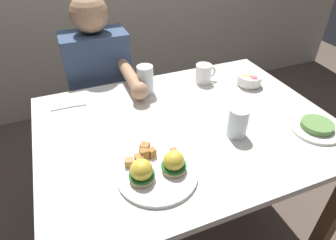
# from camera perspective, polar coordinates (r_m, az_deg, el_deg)

# --- Properties ---
(ground_plane) EXTENTS (6.00, 6.00, 0.00)m
(ground_plane) POSITION_cam_1_polar(r_m,az_deg,el_deg) (1.73, 2.83, -20.63)
(ground_plane) COLOR brown
(dining_table) EXTENTS (1.20, 0.90, 0.74)m
(dining_table) POSITION_cam_1_polar(r_m,az_deg,el_deg) (1.25, 3.67, -4.53)
(dining_table) COLOR white
(dining_table) RESTS_ON ground_plane
(eggs_benedict_plate) EXTENTS (0.27, 0.27, 0.09)m
(eggs_benedict_plate) POSITION_cam_1_polar(r_m,az_deg,el_deg) (0.95, -2.30, -9.88)
(eggs_benedict_plate) COLOR white
(eggs_benedict_plate) RESTS_ON dining_table
(fruit_bowl) EXTENTS (0.12, 0.12, 0.06)m
(fruit_bowl) POSITION_cam_1_polar(r_m,az_deg,el_deg) (1.50, 15.89, 7.71)
(fruit_bowl) COLOR white
(fruit_bowl) RESTS_ON dining_table
(coffee_mug) EXTENTS (0.11, 0.08, 0.09)m
(coffee_mug) POSITION_cam_1_polar(r_m,az_deg,el_deg) (1.47, 7.15, 9.31)
(coffee_mug) COLOR white
(coffee_mug) RESTS_ON dining_table
(fork) EXTENTS (0.16, 0.02, 0.00)m
(fork) POSITION_cam_1_polar(r_m,az_deg,el_deg) (1.36, -18.74, 2.58)
(fork) COLOR silver
(fork) RESTS_ON dining_table
(water_glass_near) EXTENTS (0.08, 0.08, 0.14)m
(water_glass_near) POSITION_cam_1_polar(r_m,az_deg,el_deg) (1.37, -4.51, 7.63)
(water_glass_near) COLOR silver
(water_glass_near) RESTS_ON dining_table
(water_glass_far) EXTENTS (0.08, 0.08, 0.12)m
(water_glass_far) POSITION_cam_1_polar(r_m,az_deg,el_deg) (1.13, 13.68, -0.83)
(water_glass_far) COLOR silver
(water_glass_far) RESTS_ON dining_table
(side_plate) EXTENTS (0.20, 0.20, 0.04)m
(side_plate) POSITION_cam_1_polar(r_m,az_deg,el_deg) (1.29, 27.47, -1.28)
(side_plate) COLOR white
(side_plate) RESTS_ON dining_table
(diner_person) EXTENTS (0.34, 0.54, 1.14)m
(diner_person) POSITION_cam_1_polar(r_m,az_deg,el_deg) (1.67, -13.05, 6.49)
(diner_person) COLOR #33333D
(diner_person) RESTS_ON ground_plane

